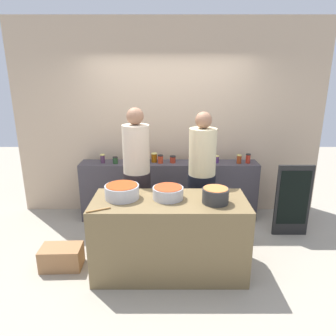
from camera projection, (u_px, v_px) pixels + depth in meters
ground at (168, 255)px, 3.92m from camera, size 12.00×12.00×0.00m
storefront_wall at (168, 120)px, 4.86m from camera, size 4.80×0.12×3.00m
display_shelf at (168, 190)px, 4.84m from camera, size 2.70×0.36×0.91m
prep_table at (168, 236)px, 3.50m from camera, size 1.70×0.70×0.89m
preserve_jar_0 at (101, 159)px, 4.66m from camera, size 0.07×0.07×0.13m
preserve_jar_1 at (114, 160)px, 4.64m from camera, size 0.08×0.08×0.10m
preserve_jar_2 at (129, 158)px, 4.69m from camera, size 0.07×0.07×0.12m
preserve_jar_3 at (137, 158)px, 4.68m from camera, size 0.09×0.09×0.14m
preserve_jar_4 at (146, 158)px, 4.75m from camera, size 0.09×0.09×0.11m
preserve_jar_5 at (153, 158)px, 4.70m from camera, size 0.09×0.09×0.14m
preserve_jar_6 at (159, 159)px, 4.66m from camera, size 0.08×0.08×0.12m
preserve_jar_7 at (171, 159)px, 4.68m from camera, size 0.09×0.09×0.11m
preserve_jar_8 at (191, 158)px, 4.74m from camera, size 0.07×0.07×0.12m
preserve_jar_9 at (201, 158)px, 4.69m from camera, size 0.09×0.09×0.12m
preserve_jar_10 at (215, 159)px, 4.68m from camera, size 0.07×0.07×0.11m
preserve_jar_11 at (238, 159)px, 4.65m from camera, size 0.07×0.07×0.13m
preserve_jar_12 at (247, 158)px, 4.66m from camera, size 0.07×0.07×0.14m
cooking_pot_left at (121, 192)px, 3.40m from camera, size 0.38×0.38×0.15m
cooking_pot_center at (167, 193)px, 3.40m from camera, size 0.34×0.34×0.13m
cooking_pot_right at (214, 195)px, 3.28m from camera, size 0.28×0.28×0.16m
wooden_spoon at (97, 210)px, 3.10m from camera, size 0.23×0.13×0.02m
cook_with_tongs at (136, 184)px, 4.02m from camera, size 0.35×0.35×1.81m
cook_in_cap at (200, 186)px, 4.02m from camera, size 0.36×0.36×1.76m
bread_crate at (60, 257)px, 3.64m from camera, size 0.48×0.31×0.27m
chalkboard_sign at (291, 200)px, 4.29m from camera, size 0.49×0.05×1.03m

